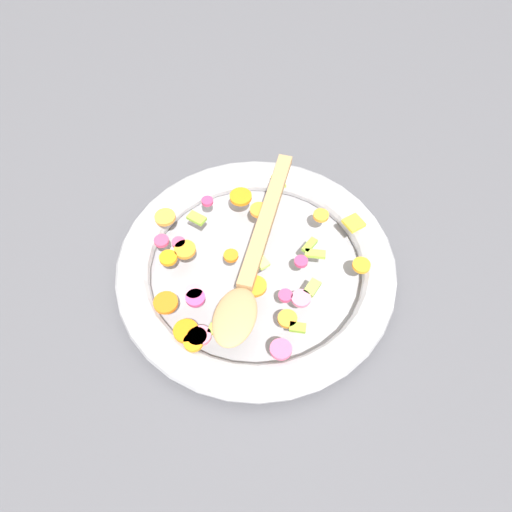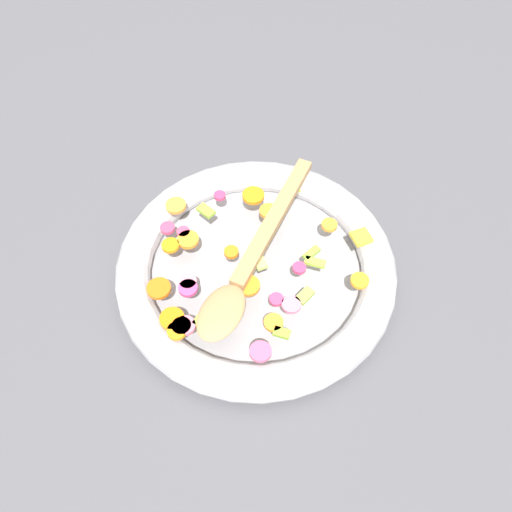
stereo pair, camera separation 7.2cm
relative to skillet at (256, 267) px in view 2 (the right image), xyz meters
The scene contains 4 objects.
ground_plane 0.02m from the skillet, ahead, with size 4.00×4.00×0.00m, color #4C4C51.
skillet is the anchor object (origin of this frame).
chopped_vegetables 0.05m from the skillet, 149.17° to the right, with size 0.33×0.31×0.01m.
wooden_spoon 0.04m from the skillet, 116.84° to the right, with size 0.19×0.33×0.01m.
Camera 2 is at (-0.02, -0.41, 0.64)m, focal length 35.00 mm.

